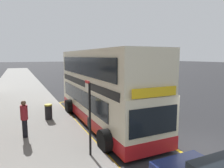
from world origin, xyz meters
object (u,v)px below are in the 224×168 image
Objects in this scene: bus_stop_sign at (89,113)px; pedestrian_waiting_near_sign at (24,117)px; double_decker_bus at (102,89)px; parked_car_navy_distant at (74,70)px; litter_bin at (49,112)px.

bus_stop_sign is 3.82m from pedestrian_waiting_near_sign.
double_decker_bus is 3.50× the size of bus_stop_sign.
bus_stop_sign is at bearing -52.52° from pedestrian_waiting_near_sign.
double_decker_bus reaches higher than pedestrian_waiting_near_sign.
pedestrian_waiting_near_sign reaches higher than parked_car_navy_distant.
double_decker_bus is 4.61m from pedestrian_waiting_near_sign.
double_decker_bus is at bearing 11.32° from pedestrian_waiting_near_sign.
parked_car_navy_distant is at bearing 71.83° from pedestrian_waiting_near_sign.
pedestrian_waiting_near_sign is at bearing -168.68° from double_decker_bus.
bus_stop_sign is at bearing -101.79° from parked_car_navy_distant.
double_decker_bus is at bearing -99.96° from parked_car_navy_distant.
bus_stop_sign is at bearing -119.01° from double_decker_bus.
parked_car_navy_distant is 4.40× the size of litter_bin.
parked_car_navy_distant is at bearing 76.21° from bus_stop_sign.
bus_stop_sign reaches higher than litter_bin.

